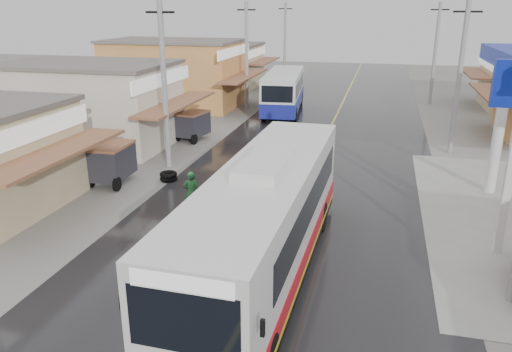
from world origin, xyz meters
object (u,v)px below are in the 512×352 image
object	(u,v)px
tricycle_near	(112,161)
tyre_stack	(169,176)
cyclist	(194,205)
tricycle_far	(193,124)
coach_bus	(266,222)
second_bus	(284,91)

from	to	relation	value
tricycle_near	tyre_stack	world-z (taller)	tricycle_near
cyclist	tyre_stack	xyz separation A→B (m)	(-2.80, 4.02, -0.45)
cyclist	tyre_stack	world-z (taller)	cyclist
tricycle_near	tricycle_far	xyz separation A→B (m)	(0.72, 8.22, -0.07)
coach_bus	tricycle_far	bearing A→B (deg)	119.69
coach_bus	cyclist	world-z (taller)	coach_bus
coach_bus	tricycle_far	distance (m)	16.65
coach_bus	tricycle_near	bearing A→B (deg)	144.69
tricycle_near	tricycle_far	size ratio (longest dim) A/B	0.98
coach_bus	tyre_stack	world-z (taller)	coach_bus
coach_bus	tricycle_near	size ratio (longest dim) A/B	5.02
cyclist	tricycle_far	xyz separation A→B (m)	(-4.38, 11.31, 0.31)
coach_bus	cyclist	distance (m)	4.98
second_bus	cyclist	distance (m)	20.74
tyre_stack	coach_bus	bearing A→B (deg)	-49.17
cyclist	tyre_stack	distance (m)	4.92
coach_bus	tyre_stack	bearing A→B (deg)	132.08
second_bus	tyre_stack	bearing A→B (deg)	-102.65
second_bus	cyclist	bearing A→B (deg)	-93.55
second_bus	tricycle_near	world-z (taller)	second_bus
coach_bus	tricycle_near	world-z (taller)	coach_bus
cyclist	tricycle_far	size ratio (longest dim) A/B	0.83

